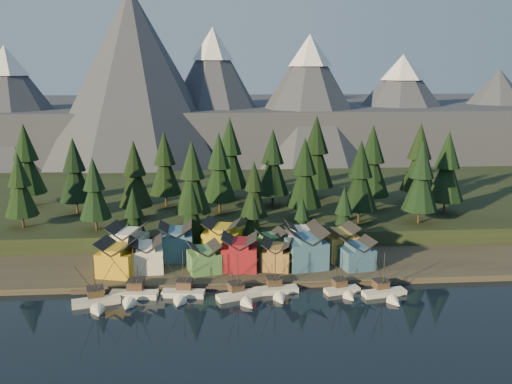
{
  "coord_description": "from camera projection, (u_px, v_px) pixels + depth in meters",
  "views": [
    {
      "loc": [
        -5.78,
        -114.33,
        53.61
      ],
      "look_at": [
        5.19,
        30.0,
        20.62
      ],
      "focal_mm": 40.0,
      "sensor_mm": 36.0,
      "label": 1
    }
  ],
  "objects": [
    {
      "name": "tree_hill_5",
      "position": [
        192.0,
        179.0,
        166.74
      ],
      "size": [
        11.1,
        11.1,
        25.87
      ],
      "color": "#332319",
      "rests_on": "hillside"
    },
    {
      "name": "tree_shore_4",
      "position": [
        344.0,
        215.0,
        162.16
      ],
      "size": [
        7.7,
        7.7,
        17.94
      ],
      "color": "#332319",
      "rests_on": "shore_strip"
    },
    {
      "name": "house_back_4",
      "position": [
        302.0,
        239.0,
        156.37
      ],
      "size": [
        8.99,
        8.67,
        9.31
      ],
      "rotation": [
        0.0,
        0.0,
        0.06
      ],
      "color": "silver",
      "rests_on": "shore_strip"
    },
    {
      "name": "tree_shore_0",
      "position": [
        134.0,
        217.0,
        157.7
      ],
      "size": [
        8.06,
        8.06,
        18.78
      ],
      "color": "#332319",
      "rests_on": "shore_strip"
    },
    {
      "name": "tree_hill_10",
      "position": [
        316.0,
        154.0,
        198.52
      ],
      "size": [
        12.84,
        12.84,
        29.92
      ],
      "color": "#332319",
      "rests_on": "hillside"
    },
    {
      "name": "house_front_4",
      "position": [
        277.0,
        254.0,
        146.77
      ],
      "size": [
        8.94,
        9.35,
        7.38
      ],
      "rotation": [
        0.0,
        0.0,
        -0.26
      ],
      "color": "olive",
      "rests_on": "shore_strip"
    },
    {
      "name": "house_front_0",
      "position": [
        117.0,
        257.0,
        142.28
      ],
      "size": [
        10.75,
        10.4,
        8.94
      ],
      "rotation": [
        0.0,
        0.0,
        -0.25
      ],
      "color": "gold",
      "rests_on": "shore_strip"
    },
    {
      "name": "boat_2",
      "position": [
        182.0,
        288.0,
        132.31
      ],
      "size": [
        10.61,
        11.27,
        12.38
      ],
      "rotation": [
        0.0,
        0.0,
        -0.15
      ],
      "color": "silver",
      "rests_on": "ground"
    },
    {
      "name": "boat_5",
      "position": [
        344.0,
        285.0,
        134.75
      ],
      "size": [
        9.08,
        9.6,
        10.77
      ],
      "rotation": [
        0.0,
        0.0,
        0.24
      ],
      "color": "beige",
      "rests_on": "ground"
    },
    {
      "name": "tree_hill_9",
      "position": [
        305.0,
        175.0,
        174.15
      ],
      "size": [
        10.99,
        10.99,
        25.6
      ],
      "color": "#332319",
      "rests_on": "hillside"
    },
    {
      "name": "house_back_5",
      "position": [
        340.0,
        241.0,
        154.11
      ],
      "size": [
        9.68,
        9.76,
        9.32
      ],
      "rotation": [
        0.0,
        0.0,
        0.18
      ],
      "color": "#AB8C3C",
      "rests_on": "shore_strip"
    },
    {
      "name": "tree_hill_4",
      "position": [
        165.0,
        165.0,
        190.34
      ],
      "size": [
        11.0,
        11.0,
        25.63
      ],
      "color": "#332319",
      "rests_on": "hillside"
    },
    {
      "name": "boat_3",
      "position": [
        241.0,
        291.0,
        131.46
      ],
      "size": [
        11.24,
        11.63,
        11.58
      ],
      "rotation": [
        0.0,
        0.0,
        0.36
      ],
      "color": "silver",
      "rests_on": "ground"
    },
    {
      "name": "tree_hill_6",
      "position": [
        219.0,
        169.0,
        181.88
      ],
      "size": [
        11.23,
        11.23,
        26.16
      ],
      "color": "#332319",
      "rests_on": "hillside"
    },
    {
      "name": "tree_hill_3",
      "position": [
        135.0,
        176.0,
        175.3
      ],
      "size": [
        10.53,
        10.53,
        24.54
      ],
      "color": "#332319",
      "rests_on": "hillside"
    },
    {
      "name": "boat_1",
      "position": [
        132.0,
        290.0,
        131.47
      ],
      "size": [
        11.67,
        12.5,
        12.93
      ],
      "rotation": [
        0.0,
        0.0,
        -0.11
      ],
      "color": "silver",
      "rests_on": "ground"
    },
    {
      "name": "tree_shore_1",
      "position": [
        192.0,
        213.0,
        158.69
      ],
      "size": [
        8.73,
        8.73,
        20.35
      ],
      "color": "#332319",
      "rests_on": "shore_strip"
    },
    {
      "name": "house_back_1",
      "position": [
        176.0,
        240.0,
        153.65
      ],
      "size": [
        9.05,
        9.15,
        9.91
      ],
      "rotation": [
        0.0,
        0.0,
        0.03
      ],
      "color": "#366180",
      "rests_on": "shore_strip"
    },
    {
      "name": "house_front_2",
      "position": [
        204.0,
        257.0,
        144.7
      ],
      "size": [
        9.28,
        9.33,
        7.52
      ],
      "rotation": [
        0.0,
        0.0,
        0.24
      ],
      "color": "#4B8045",
      "rests_on": "shore_strip"
    },
    {
      "name": "dock",
      "position": [
        239.0,
        285.0,
        139.43
      ],
      "size": [
        80.0,
        4.0,
        1.0
      ],
      "primitive_type": "cube",
      "color": "#4C4036",
      "rests_on": "ground"
    },
    {
      "name": "shore_strip",
      "position": [
        235.0,
        252.0,
        162.22
      ],
      "size": [
        400.0,
        50.0,
        1.5
      ],
      "primitive_type": "cube",
      "color": "#352F26",
      "rests_on": "ground"
    },
    {
      "name": "tree_hill_8",
      "position": [
        273.0,
        164.0,
        190.0
      ],
      "size": [
        11.29,
        11.29,
        26.31
      ],
      "color": "#332319",
      "rests_on": "hillside"
    },
    {
      "name": "hillside",
      "position": [
        230.0,
        203.0,
        210.33
      ],
      "size": [
        420.0,
        100.0,
        6.0
      ],
      "primitive_type": "cube",
      "color": "black",
      "rests_on": "ground"
    },
    {
      "name": "tree_hill_12",
      "position": [
        372.0,
        163.0,
        186.32
      ],
      "size": [
        12.03,
        12.03,
        28.01
      ],
      "color": "#332319",
      "rests_on": "hillside"
    },
    {
      "name": "house_back_3",
      "position": [
        270.0,
        243.0,
        155.3
      ],
      "size": [
        8.99,
        8.39,
        7.68
      ],
      "rotation": [
        0.0,
        0.0,
        0.25
      ],
      "color": "#3D7141",
      "rests_on": "shore_strip"
    },
    {
      "name": "tree_hill_13",
      "position": [
        421.0,
        179.0,
        169.92
      ],
      "size": [
        10.76,
        10.76,
        25.07
      ],
      "color": "#332319",
      "rests_on": "hillside"
    },
    {
      "name": "tree_hill_11",
      "position": [
        360.0,
        178.0,
        170.51
      ],
      "size": [
        10.86,
        10.86,
        25.29
      ],
      "color": "#332319",
      "rests_on": "hillside"
    },
    {
      "name": "mountain_ridge",
      "position": [
        215.0,
        112.0,
        325.05
      ],
      "size": [
        560.0,
        190.0,
        90.0
      ],
      "color": "#424555",
      "rests_on": "ground"
    },
    {
      "name": "tree_hill_1",
      "position": [
        75.0,
        172.0,
        181.58
      ],
      "size": [
        10.58,
        10.58,
        24.65
      ],
      "color": "#332319",
      "rests_on": "hillside"
    },
    {
      "name": "tree_hill_15",
      "position": [
        230.0,
        155.0,
        198.31
      ],
      "size": [
        12.61,
        12.61,
        29.37
      ],
      "color": "#332319",
      "rests_on": "hillside"
    },
    {
      "name": "house_front_5",
      "position": [
        307.0,
        248.0,
        147.33
      ],
      "size": [
        10.94,
        10.2,
        10.2
      ],
      "rotation": [
        0.0,
        0.0,
        0.15
      ],
      "color": "#355F7E",
      "rests_on": "shore_strip"
    },
    {
      "name": "tree_shore_2",
      "position": [
        253.0,
        219.0,
        160.38
      ],
      "size": [
        7.21,
        7.21,
        16.79
      ],
      "color": "#332319",
      "rests_on": "shore_strip"
    },
    {
      "name": "boat_6",
      "position": [
        387.0,
        289.0,
        132.84
      ],
      "size": [
        11.01,
        11.66,
        11.51
      ],
      "rotation": [
        0.0,
        0.0,
        0.19
      ],
      "color": "silver",
      "rests_on": "ground"
    },
    {
      "name": "tree_hill_0",
      "position": [
        20.0,
        187.0,
        165.41
      ],
      "size": [
        9.64,
        9.64,
        22.46
      ],
      "color": "#332319",
      "rests_on": "hillside"
    },
    {
      "name": "tree_shore_3",
      "position": [
        302.0,
        220.0,
        161.59
      ],
      "size": [
        6.61,
        6.61,
        15.39
      ],
      "color": "#332319",
      "rests_on": "shore_strip"
    },
    {
      "name": "house_front_3",
      "position": [
        240.0,
        251.0,
        146.25
      ],
      "size": [
        9.83,
        9.45,
        9.14
      ],
      "rotation": [
        0.0,
        0.0,
        -0.11
      ],
      "color": "maroon",
      "rests_on": "shore_strip"
    },
    {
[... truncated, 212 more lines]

